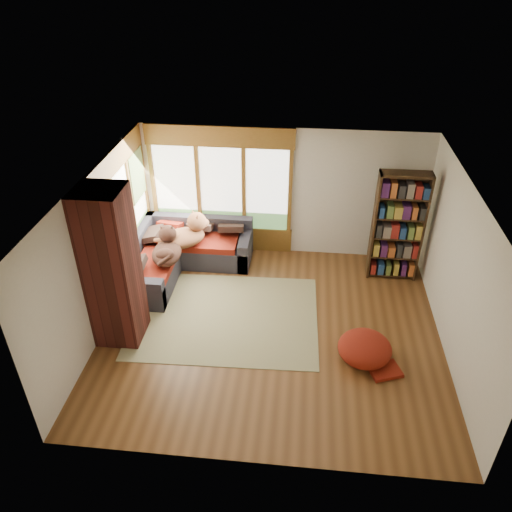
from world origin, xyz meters
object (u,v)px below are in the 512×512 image
(pouf, at_px, (365,348))
(dog_tan, at_px, (185,232))
(dog_brindle, at_px, (167,247))
(area_rug, at_px, (226,316))
(sectional_sofa, at_px, (178,253))
(bookshelf, at_px, (398,227))
(brick_chimney, at_px, (112,268))

(pouf, bearing_deg, dog_tan, 145.99)
(pouf, bearing_deg, dog_brindle, 153.96)
(area_rug, bearing_deg, sectional_sofa, 128.63)
(area_rug, distance_m, dog_brindle, 1.68)
(sectional_sofa, relative_size, dog_tan, 2.01)
(sectional_sofa, relative_size, bookshelf, 1.04)
(pouf, height_order, dog_brindle, dog_brindle)
(sectional_sofa, xyz_separation_m, dog_tan, (0.18, -0.05, 0.50))
(bookshelf, distance_m, dog_tan, 3.92)
(area_rug, xyz_separation_m, dog_tan, (-0.97, 1.40, 0.80))
(brick_chimney, xyz_separation_m, area_rug, (1.60, 0.60, -1.29))
(area_rug, bearing_deg, brick_chimney, -159.34)
(brick_chimney, distance_m, dog_brindle, 1.65)
(area_rug, distance_m, pouf, 2.41)
(area_rug, distance_m, dog_tan, 1.88)
(area_rug, relative_size, dog_brindle, 3.41)
(brick_chimney, bearing_deg, dog_brindle, 75.03)
(sectional_sofa, bearing_deg, dog_tan, -14.84)
(sectional_sofa, height_order, bookshelf, bookshelf)
(sectional_sofa, xyz_separation_m, area_rug, (1.15, -1.44, -0.30))
(dog_tan, relative_size, dog_brindle, 1.20)
(bookshelf, relative_size, dog_brindle, 2.31)
(area_rug, xyz_separation_m, dog_brindle, (-1.20, 0.90, 0.77))
(dog_tan, bearing_deg, sectional_sofa, 129.89)
(bookshelf, height_order, dog_brindle, bookshelf)
(sectional_sofa, height_order, dog_tan, dog_tan)
(dog_tan, bearing_deg, dog_brindle, -149.83)
(brick_chimney, xyz_separation_m, dog_brindle, (0.40, 1.51, -0.53))
(brick_chimney, height_order, dog_brindle, brick_chimney)
(pouf, distance_m, dog_brindle, 3.89)
(sectional_sofa, distance_m, dog_brindle, 0.72)
(sectional_sofa, bearing_deg, pouf, -33.03)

